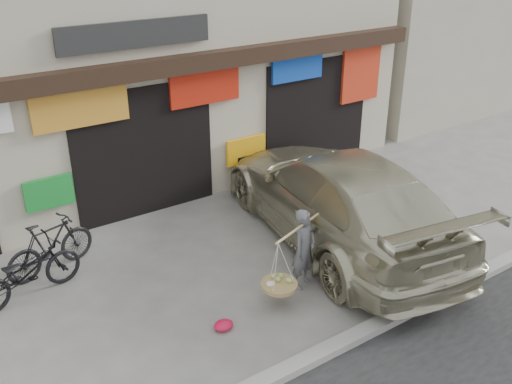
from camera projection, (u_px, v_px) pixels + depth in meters
ground at (239, 291)px, 9.51m from camera, size 70.00×70.00×0.00m
kerb at (316, 356)px, 7.98m from camera, size 70.00×0.25×0.12m
shophouse_block at (83, 26)px, 12.83m from camera, size 14.00×6.32×7.00m
street_vendor at (304, 252)px, 9.39m from camera, size 1.90×1.02×1.41m
bike_0 at (27, 272)px, 9.15m from camera, size 1.92×0.99×0.96m
bike_1 at (50, 246)px, 9.85m from camera, size 1.72×0.89×1.00m
suv at (337, 197)px, 10.74m from camera, size 3.46×6.40×1.76m
red_bag at (223, 325)px, 8.58m from camera, size 0.31×0.25×0.14m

